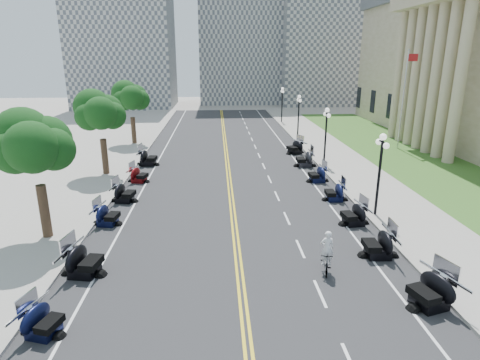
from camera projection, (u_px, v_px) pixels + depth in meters
name	position (u px, v px, depth m)	size (l,w,h in m)	color
ground	(237.00, 251.00, 20.07)	(160.00, 160.00, 0.00)	gray
road	(230.00, 188.00, 29.61)	(16.00, 90.00, 0.01)	#333335
centerline_yellow_a	(228.00, 188.00, 29.60)	(0.12, 90.00, 0.00)	yellow
centerline_yellow_b	(232.00, 188.00, 29.61)	(0.12, 90.00, 0.00)	yellow
edge_line_north	(315.00, 186.00, 29.97)	(0.12, 90.00, 0.00)	white
edge_line_south	(143.00, 189.00, 29.25)	(0.12, 90.00, 0.00)	white
lane_dash_5	(320.00, 293.00, 16.44)	(0.12, 2.00, 0.00)	white
lane_dash_6	(300.00, 249.00, 20.25)	(0.12, 2.00, 0.00)	white
lane_dash_7	(287.00, 218.00, 24.06)	(0.12, 2.00, 0.00)	white
lane_dash_8	(277.00, 196.00, 27.88)	(0.12, 2.00, 0.00)	white
lane_dash_9	(270.00, 179.00, 31.69)	(0.12, 2.00, 0.00)	white
lane_dash_10	(264.00, 166.00, 35.51)	(0.12, 2.00, 0.00)	white
lane_dash_11	(259.00, 155.00, 39.32)	(0.12, 2.00, 0.00)	white
lane_dash_12	(255.00, 147.00, 43.14)	(0.12, 2.00, 0.00)	white
lane_dash_13	(252.00, 139.00, 46.95)	(0.12, 2.00, 0.00)	white
lane_dash_14	(249.00, 133.00, 50.77)	(0.12, 2.00, 0.00)	white
lane_dash_15	(247.00, 128.00, 54.58)	(0.12, 2.00, 0.00)	white
lane_dash_16	(245.00, 123.00, 58.40)	(0.12, 2.00, 0.00)	white
lane_dash_17	(243.00, 119.00, 62.21)	(0.12, 2.00, 0.00)	white
lane_dash_18	(241.00, 115.00, 66.03)	(0.12, 2.00, 0.00)	white
lane_dash_19	(240.00, 112.00, 69.84)	(0.12, 2.00, 0.00)	white
sidewalk_north	(369.00, 184.00, 30.18)	(5.00, 90.00, 0.15)	#9E9991
sidewalk_south	(85.00, 190.00, 29.00)	(5.00, 90.00, 0.15)	#9E9991
lawn	(410.00, 158.00, 38.21)	(9.00, 60.00, 0.10)	#356023
distant_block_a	(123.00, 36.00, 74.35)	(18.00, 14.00, 26.00)	gray
distant_block_b	(239.00, 27.00, 80.72)	(16.00, 12.00, 30.00)	gray
distant_block_c	(330.00, 48.00, 80.06)	(20.00, 14.00, 22.00)	gray
street_lamp_2	(379.00, 175.00, 23.60)	(0.50, 1.20, 4.90)	black
street_lamp_3	(326.00, 137.00, 35.05)	(0.50, 1.20, 4.90)	black
street_lamp_4	(298.00, 117.00, 46.49)	(0.50, 1.20, 4.90)	black
street_lamp_5	(282.00, 105.00, 57.94)	(0.50, 1.20, 4.90)	black
flagpole	(403.00, 101.00, 40.59)	(1.10, 0.20, 10.00)	silver
tree_2	(35.00, 152.00, 20.01)	(4.80, 4.80, 9.20)	#235619
tree_3	(101.00, 117.00, 31.46)	(4.80, 4.80, 9.20)	#235619
tree_4	(131.00, 101.00, 42.90)	(4.80, 4.80, 9.20)	#235619
motorcycle_n_4	(431.00, 289.00, 15.39)	(2.17, 2.17, 1.52)	black
motorcycle_n_5	(379.00, 243.00, 19.28)	(2.11, 2.11, 1.48)	black
motorcycle_n_6	(354.00, 213.00, 23.02)	(1.96, 1.96, 1.37)	black
motorcycle_n_7	(335.00, 191.00, 26.88)	(1.90, 1.90, 1.33)	black
motorcycle_n_8	(317.00, 173.00, 30.90)	(1.94, 1.94, 1.36)	black
motorcycle_n_9	(305.00, 158.00, 35.20)	(2.18, 2.18, 1.53)	black
motorcycle_n_10	(295.00, 146.00, 39.86)	(2.11, 2.11, 1.48)	black
motorcycle_s_4	(42.00, 319.00, 13.83)	(1.79, 1.79, 1.25)	black
motorcycle_s_5	(83.00, 259.00, 17.63)	(2.19, 2.19, 1.53)	black
motorcycle_s_6	(107.00, 214.00, 22.98)	(1.89, 1.89, 1.32)	black
motorcycle_s_7	(124.00, 192.00, 26.63)	(1.99, 1.99, 1.39)	black
motorcycle_s_8	(139.00, 174.00, 30.83)	(1.85, 1.85, 1.29)	#590A0C
motorcycle_s_9	(148.00, 157.00, 35.54)	(2.24, 2.24, 1.57)	black
bicycle	(326.00, 261.00, 17.96)	(0.49, 1.73, 1.04)	#A51414
cyclist_rider	(328.00, 234.00, 17.56)	(0.60, 0.40, 1.65)	white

